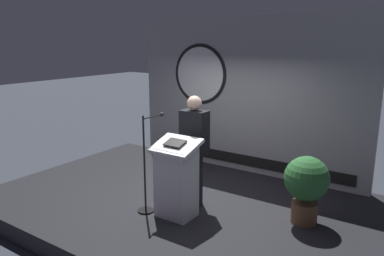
{
  "coord_description": "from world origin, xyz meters",
  "views": [
    {
      "loc": [
        3.11,
        -4.54,
        2.8
      ],
      "look_at": [
        0.1,
        -0.09,
        1.53
      ],
      "focal_mm": 35.32,
      "sensor_mm": 36.0,
      "label": 1
    }
  ],
  "objects_px": {
    "podium": "(176,180)",
    "potted_plant": "(306,183)",
    "microphone_stand": "(148,178)",
    "speaker_person": "(194,150)"
  },
  "relations": [
    {
      "from": "podium",
      "to": "potted_plant",
      "type": "distance_m",
      "value": 1.8
    },
    {
      "from": "speaker_person",
      "to": "microphone_stand",
      "type": "xyz_separation_m",
      "value": [
        -0.45,
        -0.57,
        -0.35
      ]
    },
    {
      "from": "podium",
      "to": "speaker_person",
      "type": "xyz_separation_m",
      "value": [
        -0.01,
        0.48,
        0.31
      ]
    },
    {
      "from": "microphone_stand",
      "to": "speaker_person",
      "type": "bearing_deg",
      "value": 52.04
    },
    {
      "from": "microphone_stand",
      "to": "potted_plant",
      "type": "height_order",
      "value": "microphone_stand"
    },
    {
      "from": "microphone_stand",
      "to": "potted_plant",
      "type": "relative_size",
      "value": 1.52
    },
    {
      "from": "podium",
      "to": "microphone_stand",
      "type": "distance_m",
      "value": 0.47
    },
    {
      "from": "podium",
      "to": "potted_plant",
      "type": "bearing_deg",
      "value": 27.4
    },
    {
      "from": "podium",
      "to": "speaker_person",
      "type": "bearing_deg",
      "value": 91.38
    },
    {
      "from": "podium",
      "to": "potted_plant",
      "type": "xyz_separation_m",
      "value": [
        1.6,
        0.83,
        0.03
      ]
    }
  ]
}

